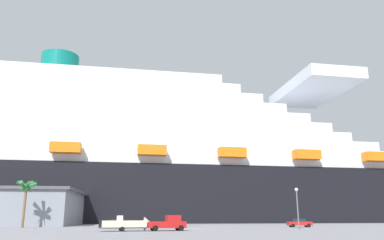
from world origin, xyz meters
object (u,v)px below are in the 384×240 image
Objects in this scene: palm_tree at (26,190)px; parked_car_black_coupe at (118,223)px; street_lamp at (297,201)px; pickup_truck at (168,223)px; cruise_ship at (138,164)px; small_boat_on_trailer at (129,224)px; parked_car_red_hatchback at (299,223)px.

parked_car_black_coupe is (17.40, -1.75, -5.96)m from palm_tree.
pickup_truck is at bearing -171.20° from street_lamp.
parked_car_black_coupe is at bearing -91.80° from cruise_ship.
street_lamp reaches higher than small_boat_on_trailer.
palm_tree is at bearing 162.92° from street_lamp.
palm_tree is at bearing 137.54° from small_boat_on_trailer.
pickup_truck is 1.26× the size of parked_car_red_hatchback.
pickup_truck is 1.23× the size of parked_car_black_coupe.
parked_car_red_hatchback is at bearing 30.43° from pickup_truck.
parked_car_black_coupe and parked_car_red_hatchback have the same top height.
palm_tree is (-25.83, 17.65, 5.75)m from pickup_truck.
street_lamp reaches higher than parked_car_black_coupe.
street_lamp is at bearing -17.08° from palm_tree.
small_boat_on_trailer is 27.09m from street_lamp.
cruise_ship reaches higher than small_boat_on_trailer.
small_boat_on_trailer reaches higher than parked_car_black_coupe.
small_boat_on_trailer is 28.13m from palm_tree.
small_boat_on_trailer is at bearing -152.83° from parked_car_red_hatchback.
cruise_ship is at bearing 95.96° from pickup_truck.
cruise_ship reaches higher than parked_car_red_hatchback.
street_lamp is (46.84, -14.39, -2.42)m from palm_tree.
pickup_truck reaches higher than parked_car_black_coupe.
palm_tree reaches higher than pickup_truck.
palm_tree is 52.02m from parked_car_red_hatchback.
palm_tree is 1.81× the size of parked_car_black_coupe.
cruise_ship is 69.77m from street_lamp.
street_lamp reaches higher than pickup_truck.
palm_tree is at bearing 177.23° from parked_car_red_hatchback.
palm_tree reaches higher than parked_car_black_coupe.
cruise_ship is 41.01× the size of pickup_truck.
cruise_ship reaches higher than street_lamp.
pickup_truck is 0.90× the size of street_lamp.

